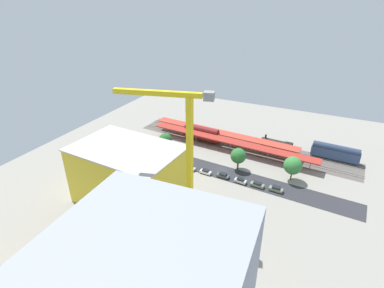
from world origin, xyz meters
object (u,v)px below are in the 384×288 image
object	(u,v)px
freight_coach_far	(202,133)
street_tree_1	(293,166)
parked_car_4	(206,172)
parked_car_3	(223,176)
parked_car_7	(163,161)
traffic_light	(239,160)
construction_building	(129,175)
platform_canopy_near	(230,141)
platform_canopy_far	(223,133)
parked_car_0	(276,189)
parked_car_2	(240,181)
tower_crane	(184,152)
parked_car_5	(190,168)
street_tree_2	(238,156)
box_truck_0	(132,166)
parked_car_1	(257,185)
locomotive	(278,145)
parked_car_6	(177,164)
passenger_coach	(335,152)
box_truck_1	(159,172)
street_tree_0	(166,140)

from	to	relation	value
freight_coach_far	street_tree_1	size ratio (longest dim) A/B	1.84
parked_car_4	parked_car_3	bearing A→B (deg)	-176.31
parked_car_7	traffic_light	size ratio (longest dim) A/B	0.75
construction_building	street_tree_1	bearing A→B (deg)	-139.18
platform_canopy_near	platform_canopy_far	world-z (taller)	platform_canopy_near
parked_car_7	platform_canopy_far	bearing A→B (deg)	-117.94
platform_canopy_far	parked_car_0	size ratio (longest dim) A/B	14.09
parked_car_2	tower_crane	world-z (taller)	tower_crane
parked_car_5	street_tree_2	size ratio (longest dim) A/B	0.51
box_truck_0	parked_car_2	bearing A→B (deg)	-166.09
parked_car_1	freight_coach_far	bearing A→B (deg)	-38.16
parked_car_7	freight_coach_far	bearing A→B (deg)	-101.12
parked_car_0	platform_canopy_far	bearing A→B (deg)	-42.87
parked_car_3	parked_car_5	xyz separation A→B (m)	(12.59, 0.43, -0.06)
construction_building	traffic_light	xyz separation A→B (m)	(-24.70, -31.42, -4.69)
locomotive	box_truck_0	size ratio (longest dim) A/B	1.41
street_tree_2	locomotive	bearing A→B (deg)	-113.48
parked_car_6	street_tree_2	world-z (taller)	street_tree_2
platform_canopy_near	parked_car_0	bearing A→B (deg)	138.72
platform_canopy_far	passenger_coach	bearing A→B (deg)	-174.09
construction_building	box_truck_0	distance (m)	18.51
passenger_coach	box_truck_0	world-z (taller)	passenger_coach
box_truck_1	traffic_light	bearing A→B (deg)	-145.66
box_truck_0	parked_car_7	bearing A→B (deg)	-127.43
passenger_coach	parked_car_1	distance (m)	37.92
passenger_coach	street_tree_2	xyz separation A→B (m)	(31.33, 22.98, 2.26)
street_tree_0	parked_car_2	bearing A→B (deg)	164.98
construction_building	box_truck_1	distance (m)	16.92
platform_canopy_near	parked_car_4	world-z (taller)	platform_canopy_near
platform_canopy_near	box_truck_1	size ratio (longest dim) A/B	6.99
locomotive	parked_car_7	bearing A→B (deg)	40.27
parked_car_1	street_tree_1	xyz separation A→B (m)	(-9.28, -8.96, 5.00)
tower_crane	traffic_light	world-z (taller)	tower_crane
street_tree_1	street_tree_2	size ratio (longest dim) A/B	1.06
locomotive	street_tree_0	distance (m)	46.33
parked_car_0	parked_car_2	world-z (taller)	parked_car_0
passenger_coach	parked_car_1	world-z (taller)	passenger_coach
passenger_coach	parked_car_6	size ratio (longest dim) A/B	4.28
platform_canopy_far	locomotive	size ratio (longest dim) A/B	4.48
passenger_coach	parked_car_4	xyz separation A→B (m)	(40.45, 31.03, -2.47)
locomotive	parked_car_6	bearing A→B (deg)	44.54
parked_car_1	tower_crane	bearing A→B (deg)	61.02
parked_car_6	parked_car_3	bearing A→B (deg)	179.72
parked_car_3	box_truck_0	xyz separation A→B (m)	(31.11, 9.76, 0.95)
passenger_coach	freight_coach_far	xyz separation A→B (m)	(53.22, 6.24, 0.04)
parked_car_6	construction_building	bearing A→B (deg)	82.41
parked_car_1	parked_car_7	size ratio (longest dim) A/B	0.99
platform_canopy_far	tower_crane	size ratio (longest dim) A/B	1.69
passenger_coach	parked_car_2	size ratio (longest dim) A/B	4.14
platform_canopy_far	tower_crane	bearing A→B (deg)	98.91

